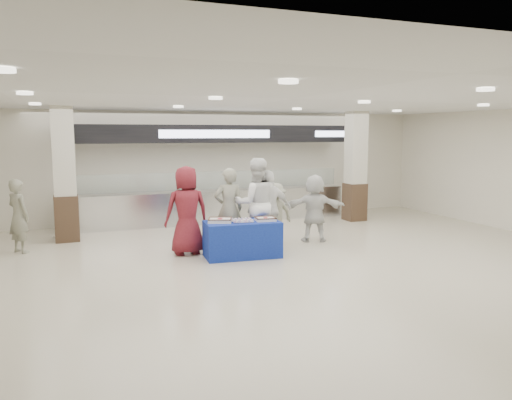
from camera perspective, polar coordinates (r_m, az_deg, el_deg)
name	(u,v)px	position (r m, az deg, el deg)	size (l,w,h in m)	color
ground	(293,268)	(9.67, 4.20, -7.80)	(14.00, 14.00, 0.00)	beige
serving_line	(213,182)	(14.46, -4.89, 2.01)	(8.70, 0.85, 2.80)	silver
column_left	(65,177)	(12.67, -21.02, 2.42)	(0.55, 0.55, 3.20)	#352418
column_right	(355,169)	(14.98, 11.29, 3.51)	(0.55, 0.55, 3.20)	#352418
display_table	(242,239)	(10.45, -1.59, -4.50)	(1.55, 0.78, 0.75)	navy
sheet_cake_left	(220,220)	(10.29, -4.13, -2.29)	(0.57, 0.51, 0.10)	white
sheet_cake_right	(265,219)	(10.45, 1.08, -2.15)	(0.45, 0.37, 0.09)	white
cupcake_tray	(242,220)	(10.32, -1.59, -2.35)	(0.40, 0.31, 0.06)	#B6B7BC
civilian_maroon	(187,210)	(10.67, -7.93, -1.19)	(0.93, 0.60, 1.89)	maroon
soldier_a	(229,209)	(11.09, -3.14, -1.00)	(0.66, 0.43, 1.81)	gray
chef_tall	(256,204)	(11.11, 0.01, -0.41)	(0.99, 0.77, 2.03)	white
chef_short	(269,209)	(11.25, 1.54, -1.05)	(1.02, 0.43, 1.74)	white
soldier_b	(275,213)	(11.72, 2.20, -1.50)	(0.92, 0.53, 1.42)	gray
civilian_white	(314,208)	(11.94, 6.70, -0.92)	(1.49, 0.48, 1.61)	silver
soldier_bg	(19,216)	(11.89, -25.49, -1.65)	(0.59, 0.39, 1.61)	gray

